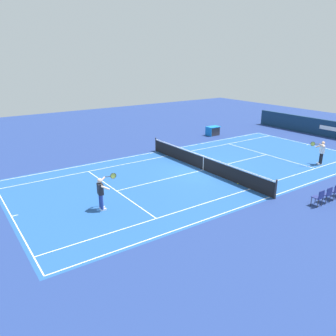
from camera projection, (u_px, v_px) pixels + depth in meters
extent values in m
plane|color=navy|center=(203.00, 170.00, 22.14)|extent=(60.00, 60.00, 0.00)
cube|color=#1E4C93|center=(203.00, 170.00, 22.14)|extent=(24.20, 11.40, 0.00)
cube|color=white|center=(11.00, 216.00, 15.68)|extent=(0.05, 11.00, 0.01)
cube|color=white|center=(308.00, 144.00, 28.60)|extent=(0.05, 11.00, 0.01)
cube|color=white|center=(158.00, 152.00, 26.42)|extent=(23.80, 0.05, 0.01)
cube|color=white|center=(270.00, 197.00, 17.86)|extent=(23.80, 0.05, 0.01)
cube|color=white|center=(168.00, 156.00, 25.34)|extent=(23.80, 0.05, 0.01)
cube|color=white|center=(250.00, 189.00, 18.94)|extent=(23.80, 0.05, 0.01)
cube|color=white|center=(117.00, 191.00, 18.67)|extent=(0.05, 8.22, 0.01)
cube|color=white|center=(266.00, 155.00, 25.61)|extent=(0.05, 8.22, 0.01)
cube|color=white|center=(203.00, 170.00, 22.14)|extent=(12.80, 0.05, 0.01)
cube|color=white|center=(15.00, 215.00, 15.76)|extent=(0.30, 0.05, 0.01)
cube|color=white|center=(307.00, 145.00, 28.52)|extent=(0.30, 0.05, 0.01)
cylinder|color=#2D2D33|center=(156.00, 144.00, 26.48)|extent=(0.10, 0.10, 1.08)
cylinder|color=#2D2D33|center=(276.00, 189.00, 17.46)|extent=(0.10, 0.10, 1.08)
cube|color=black|center=(203.00, 164.00, 22.00)|extent=(0.02, 11.60, 0.88)
cube|color=white|center=(204.00, 156.00, 21.84)|extent=(0.04, 11.60, 0.06)
cube|color=white|center=(203.00, 164.00, 22.00)|extent=(0.04, 0.06, 0.88)
cube|color=#112D4C|center=(335.00, 130.00, 30.53)|extent=(0.24, 17.00, 1.57)
cylinder|color=navy|center=(102.00, 202.00, 16.13)|extent=(0.15, 0.15, 0.74)
cube|color=white|center=(103.00, 210.00, 16.28)|extent=(0.29, 0.15, 0.09)
cylinder|color=navy|center=(100.00, 200.00, 16.33)|extent=(0.15, 0.15, 0.74)
cube|color=white|center=(102.00, 208.00, 16.49)|extent=(0.29, 0.15, 0.09)
cube|color=black|center=(100.00, 189.00, 16.03)|extent=(0.30, 0.41, 0.56)
sphere|color=beige|center=(100.00, 181.00, 15.89)|extent=(0.23, 0.23, 0.23)
cylinder|color=beige|center=(105.00, 188.00, 15.82)|extent=(0.40, 0.27, 0.26)
cylinder|color=beige|center=(102.00, 180.00, 16.23)|extent=(0.43, 0.16, 0.30)
cylinder|color=#232326|center=(108.00, 177.00, 16.38)|extent=(0.28, 0.08, 0.04)
torus|color=#232326|center=(113.00, 176.00, 16.50)|extent=(0.31, 0.07, 0.31)
cylinder|color=#C6D84C|center=(113.00, 176.00, 16.50)|extent=(0.27, 0.05, 0.27)
cylinder|color=black|center=(320.00, 158.00, 23.26)|extent=(0.15, 0.15, 0.74)
cube|color=white|center=(319.00, 163.00, 23.40)|extent=(0.28, 0.27, 0.09)
cylinder|color=black|center=(321.00, 159.00, 23.04)|extent=(0.15, 0.15, 0.74)
cube|color=white|center=(320.00, 164.00, 23.17)|extent=(0.28, 0.27, 0.09)
cube|color=white|center=(322.00, 149.00, 22.94)|extent=(0.43, 0.44, 0.56)
sphere|color=#DBAA84|center=(323.00, 143.00, 22.81)|extent=(0.23, 0.23, 0.23)
cylinder|color=#DBAA84|center=(319.00, 146.00, 23.19)|extent=(0.28, 0.40, 0.26)
cylinder|color=#DBAA84|center=(322.00, 146.00, 22.60)|extent=(0.42, 0.25, 0.30)
cylinder|color=#232326|center=(317.00, 144.00, 22.54)|extent=(0.23, 0.21, 0.04)
torus|color=#232326|center=(313.00, 144.00, 22.58)|extent=(0.25, 0.23, 0.31)
cylinder|color=#C6D84C|center=(313.00, 144.00, 22.58)|extent=(0.20, 0.19, 0.27)
sphere|color=#CCE01E|center=(238.00, 184.00, 19.66)|extent=(0.07, 0.07, 0.07)
cylinder|color=#38383D|center=(334.00, 192.00, 17.95)|extent=(0.04, 0.04, 0.44)
cylinder|color=#38383D|center=(327.00, 195.00, 17.57)|extent=(0.04, 0.04, 0.44)
cylinder|color=#38383D|center=(331.00, 193.00, 17.76)|extent=(0.04, 0.04, 0.44)
cylinder|color=#38383D|center=(333.00, 197.00, 17.29)|extent=(0.04, 0.04, 0.44)
cube|color=navy|center=(333.00, 191.00, 17.45)|extent=(0.44, 0.44, 0.04)
cylinder|color=#38383D|center=(319.00, 198.00, 17.18)|extent=(0.04, 0.04, 0.44)
cylinder|color=#38383D|center=(323.00, 196.00, 17.37)|extent=(0.04, 0.04, 0.44)
cylinder|color=#38383D|center=(326.00, 200.00, 16.90)|extent=(0.04, 0.04, 0.44)
cylinder|color=#38383D|center=(330.00, 199.00, 17.09)|extent=(0.04, 0.04, 0.44)
cube|color=navy|center=(325.00, 194.00, 17.06)|extent=(0.44, 0.44, 0.04)
cube|color=navy|center=(330.00, 191.00, 16.83)|extent=(0.44, 0.04, 0.40)
cylinder|color=#38383D|center=(311.00, 201.00, 16.79)|extent=(0.04, 0.04, 0.44)
cylinder|color=#38383D|center=(315.00, 200.00, 16.99)|extent=(0.04, 0.04, 0.44)
cylinder|color=#38383D|center=(318.00, 204.00, 16.51)|extent=(0.04, 0.04, 0.44)
cylinder|color=#38383D|center=(322.00, 202.00, 16.71)|extent=(0.04, 0.04, 0.44)
cube|color=navy|center=(317.00, 197.00, 16.67)|extent=(0.44, 0.44, 0.04)
cube|color=navy|center=(322.00, 194.00, 16.45)|extent=(0.44, 0.04, 0.40)
cube|color=#2D2D33|center=(213.00, 131.00, 31.86)|extent=(1.10, 0.70, 0.80)
cube|color=blue|center=(213.00, 127.00, 31.73)|extent=(1.24, 0.84, 0.06)
cube|color=blue|center=(208.00, 132.00, 31.53)|extent=(0.06, 0.84, 0.84)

